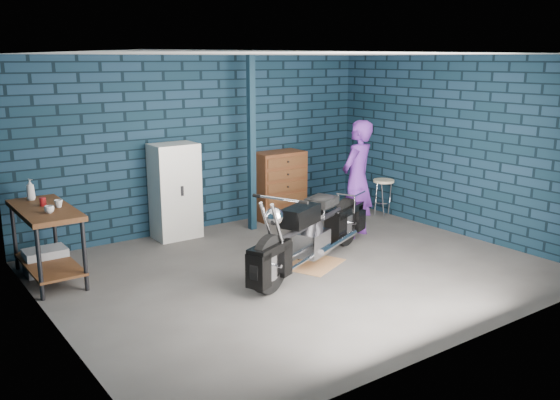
# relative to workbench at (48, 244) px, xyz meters

# --- Properties ---
(ground) EXTENTS (6.00, 6.00, 0.00)m
(ground) POSITION_rel_workbench_xyz_m (2.68, -1.52, -0.46)
(ground) COLOR #53504E
(ground) RESTS_ON ground
(room_walls) EXTENTS (6.02, 5.01, 2.71)m
(room_walls) POSITION_rel_workbench_xyz_m (2.68, -0.97, 1.45)
(room_walls) COLOR #0E2330
(room_walls) RESTS_ON ground
(support_post) EXTENTS (0.10, 0.10, 2.70)m
(support_post) POSITION_rel_workbench_xyz_m (3.23, 0.43, 0.90)
(support_post) COLOR #112837
(support_post) RESTS_ON ground
(workbench) EXTENTS (0.60, 1.40, 0.91)m
(workbench) POSITION_rel_workbench_xyz_m (0.00, 0.00, 0.00)
(workbench) COLOR brown
(workbench) RESTS_ON ground
(drip_mat) EXTENTS (0.94, 0.84, 0.01)m
(drip_mat) POSITION_rel_workbench_xyz_m (2.98, -1.46, -0.45)
(drip_mat) COLOR #936640
(drip_mat) RESTS_ON ground
(motorcycle) EXTENTS (2.53, 1.61, 1.09)m
(motorcycle) POSITION_rel_workbench_xyz_m (2.98, -1.46, 0.09)
(motorcycle) COLOR black
(motorcycle) RESTS_ON ground
(person) EXTENTS (0.75, 0.61, 1.77)m
(person) POSITION_rel_workbench_xyz_m (4.31, -0.81, 0.43)
(person) COLOR #4C1F74
(person) RESTS_ON ground
(storage_bin) EXTENTS (0.50, 0.36, 0.31)m
(storage_bin) POSITION_rel_workbench_xyz_m (0.02, 0.27, -0.30)
(storage_bin) COLOR #94969C
(storage_bin) RESTS_ON ground
(locker) EXTENTS (0.67, 0.48, 1.43)m
(locker) POSITION_rel_workbench_xyz_m (2.05, 0.71, 0.26)
(locker) COLOR silver
(locker) RESTS_ON ground
(tool_chest) EXTENTS (0.85, 0.47, 1.14)m
(tool_chest) POSITION_rel_workbench_xyz_m (3.96, 0.71, 0.11)
(tool_chest) COLOR brown
(tool_chest) RESTS_ON ground
(shop_stool) EXTENTS (0.44, 0.44, 0.65)m
(shop_stool) POSITION_rel_workbench_xyz_m (5.46, -0.24, -0.13)
(shop_stool) COLOR beige
(shop_stool) RESTS_ON ground
(cup_a) EXTENTS (0.13, 0.13, 0.09)m
(cup_a) POSITION_rel_workbench_xyz_m (-0.02, -0.30, 0.50)
(cup_a) COLOR beige
(cup_a) RESTS_ON workbench
(cup_b) EXTENTS (0.12, 0.12, 0.09)m
(cup_b) POSITION_rel_workbench_xyz_m (0.15, -0.08, 0.50)
(cup_b) COLOR beige
(cup_b) RESTS_ON workbench
(mug_red) EXTENTS (0.09, 0.09, 0.10)m
(mug_red) POSITION_rel_workbench_xyz_m (0.01, 0.09, 0.51)
(mug_red) COLOR #A71618
(mug_red) RESTS_ON workbench
(bottle) EXTENTS (0.14, 0.14, 0.27)m
(bottle) POSITION_rel_workbench_xyz_m (-0.03, 0.50, 0.59)
(bottle) COLOR #94969C
(bottle) RESTS_ON workbench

